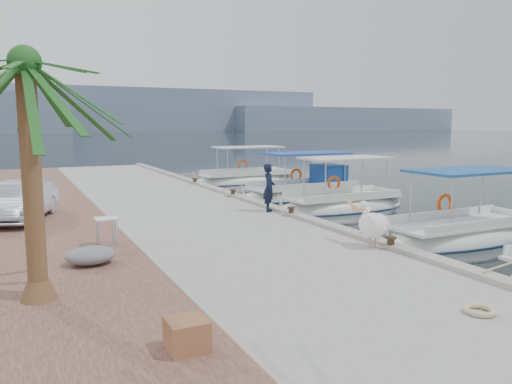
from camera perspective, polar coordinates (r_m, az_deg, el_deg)
ground at (r=16.08m, az=7.78°, el=-5.30°), size 400.00×400.00×0.00m
concrete_quay at (r=19.19m, az=-8.15°, el=-2.40°), size 6.00×40.00×0.50m
quay_curb at (r=20.15m, az=-0.62°, el=-0.93°), size 0.44×40.00×0.12m
cobblestone_strip at (r=18.33m, az=-23.22°, el=-3.45°), size 4.00×40.00×0.50m
distant_hills at (r=217.93m, az=-16.00°, el=8.62°), size 330.00×60.00×18.00m
fishing_caique_b at (r=16.90m, az=22.48°, el=-4.75°), size 6.26×2.20×2.83m
fishing_caique_c at (r=21.48m, az=9.75°, el=-1.67°), size 6.15×2.20×2.83m
fishing_caique_d at (r=24.71m, az=5.56°, el=-0.19°), size 6.75×2.50×2.83m
fishing_caique_e at (r=30.67m, az=-1.19°, el=1.29°), size 6.87×2.27×2.83m
mooring_bollards at (r=17.00m, az=4.04°, el=-2.14°), size 0.28×20.28×0.33m
pelican at (r=13.09m, az=13.15°, el=-3.60°), size 0.52×1.46×1.14m
fisherman at (r=17.79m, az=1.50°, el=0.49°), size 0.67×0.75×1.72m
date_palm at (r=9.53m, az=-24.92°, el=13.11°), size 4.60×4.60×5.08m
parked_car at (r=17.93m, az=-25.19°, el=-0.92°), size 2.50×4.09×1.27m
wooden_crate at (r=7.30m, az=-7.90°, el=-15.84°), size 0.55×0.55×0.44m
tarp_bundle at (r=11.88m, az=-18.39°, el=-6.89°), size 1.10×0.90×0.40m
folding_table at (r=13.44m, az=-16.75°, el=-3.71°), size 0.55×0.55×0.73m
rope_coil at (r=9.33m, az=24.20°, el=-12.23°), size 0.54×0.54×0.10m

